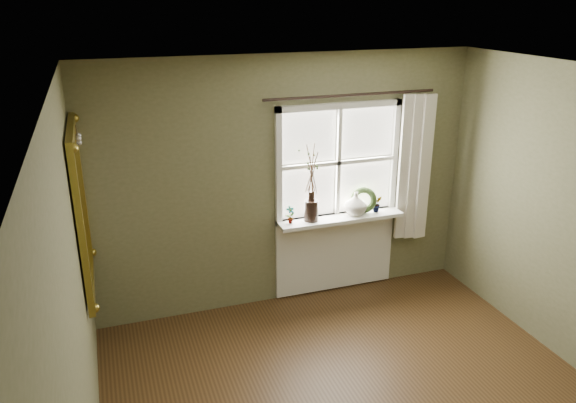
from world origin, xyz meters
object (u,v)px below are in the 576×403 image
(cream_vase, at_px, (356,204))
(wreath, at_px, (363,203))
(dark_jug, at_px, (311,211))
(gilt_mirror, at_px, (81,208))

(cream_vase, xyz_separation_m, wreath, (0.11, 0.04, -0.02))
(dark_jug, distance_m, gilt_mirror, 2.27)
(wreath, bearing_deg, gilt_mirror, -147.19)
(cream_vase, relative_size, wreath, 0.88)
(dark_jug, xyz_separation_m, cream_vase, (0.50, 0.00, 0.02))
(dark_jug, bearing_deg, wreath, 3.73)
(dark_jug, relative_size, cream_vase, 0.88)
(dark_jug, relative_size, gilt_mirror, 0.16)
(dark_jug, distance_m, wreath, 0.62)
(wreath, height_order, gilt_mirror, gilt_mirror)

